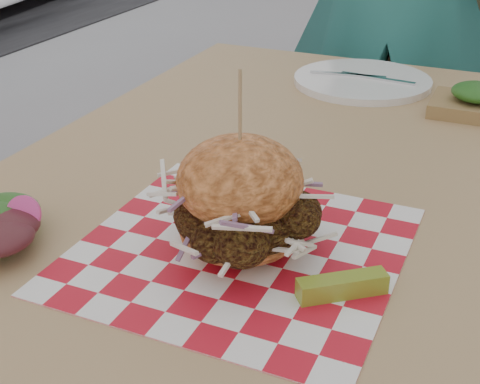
{
  "coord_description": "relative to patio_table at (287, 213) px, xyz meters",
  "views": [
    {
      "loc": [
        0.56,
        -0.68,
        1.16
      ],
      "look_at": [
        0.3,
        -0.08,
        0.82
      ],
      "focal_mm": 50.0,
      "sensor_mm": 36.0,
      "label": 1
    }
  ],
  "objects": [
    {
      "name": "sandwich",
      "position": [
        0.03,
        -0.24,
        0.14
      ],
      "size": [
        0.19,
        0.19,
        0.21
      ],
      "color": "#EC8942",
      "rests_on": "paper_liner"
    },
    {
      "name": "pickle_spear",
      "position": [
        0.16,
        -0.28,
        0.09
      ],
      "size": [
        0.09,
        0.08,
        0.02
      ],
      "primitive_type": "cube",
      "rotation": [
        0.0,
        0.0,
        0.66
      ],
      "color": "olive",
      "rests_on": "paper_liner"
    },
    {
      "name": "place_setting",
      "position": [
        0.0,
        0.43,
        0.09
      ],
      "size": [
        0.27,
        0.27,
        0.02
      ],
      "color": "white",
      "rests_on": "patio_table"
    },
    {
      "name": "kraft_tray",
      "position": [
        0.22,
        0.34,
        0.1
      ],
      "size": [
        0.15,
        0.12,
        0.06
      ],
      "color": "olive",
      "rests_on": "patio_table"
    },
    {
      "name": "paper_liner",
      "position": [
        0.03,
        -0.24,
        0.08
      ],
      "size": [
        0.36,
        0.36,
        0.0
      ],
      "primitive_type": "cube",
      "color": "red",
      "rests_on": "patio_table"
    },
    {
      "name": "patio_chair",
      "position": [
        -0.01,
        0.98,
        -0.12
      ],
      "size": [
        0.46,
        0.47,
        0.95
      ],
      "rotation": [
        0.0,
        0.0,
        0.09
      ],
      "color": "tan",
      "rests_on": "ground"
    },
    {
      "name": "patio_table",
      "position": [
        0.0,
        0.0,
        0.0
      ],
      "size": [
        0.8,
        1.2,
        0.75
      ],
      "color": "tan",
      "rests_on": "ground"
    },
    {
      "name": "side_salad",
      "position": [
        -0.23,
        -0.34,
        0.09
      ],
      "size": [
        0.14,
        0.14,
        0.05
      ],
      "color": "#3F1419",
      "rests_on": "patio_table"
    }
  ]
}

